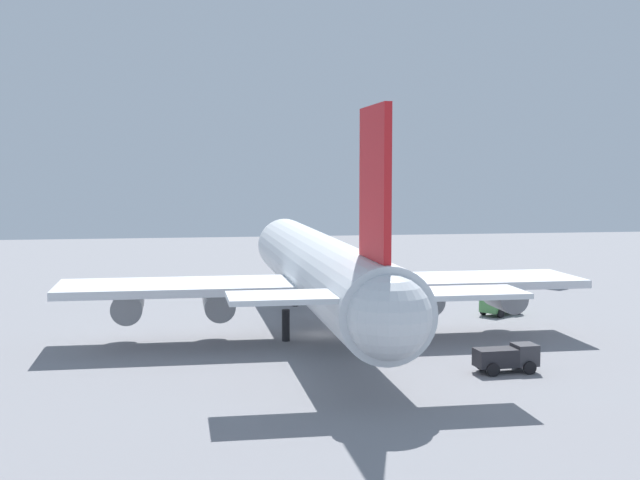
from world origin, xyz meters
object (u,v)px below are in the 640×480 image
maintenance_van (507,357)px  cargo_container_fore (553,281)px  safety_cone_nose (308,290)px  fuel_truck (502,304)px  cargo_airplane (320,271)px

maintenance_van → cargo_container_fore: size_ratio=1.37×
safety_cone_nose → fuel_truck: bearing=-136.3°
cargo_airplane → cargo_container_fore: size_ratio=16.36×
safety_cone_nose → cargo_container_fore: bearing=-90.2°
cargo_airplane → fuel_truck: cargo_airplane is taller
maintenance_van → cargo_container_fore: maintenance_van is taller
fuel_truck → cargo_container_fore: (18.42, -14.04, -0.28)m
cargo_airplane → cargo_container_fore: bearing=-53.1°
cargo_container_fore → safety_cone_nose: 31.75m
maintenance_van → fuel_truck: (24.66, -9.28, 0.01)m
fuel_truck → cargo_airplane: bearing=110.2°
cargo_airplane → maintenance_van: size_ratio=11.98×
cargo_airplane → cargo_container_fore: (26.04, -34.70, -5.04)m
safety_cone_nose → maintenance_van: bearing=-169.0°
cargo_container_fore → safety_cone_nose: (0.11, 31.75, -0.50)m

